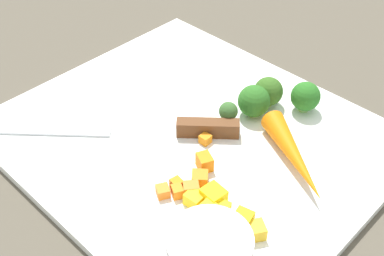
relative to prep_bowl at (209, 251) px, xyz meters
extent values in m
plane|color=brown|center=(0.14, -0.13, -0.03)|extent=(4.00, 4.00, 0.00)
cube|color=white|center=(0.14, -0.13, -0.03)|extent=(0.46, 0.40, 0.01)
cylinder|color=white|center=(0.00, 0.00, 0.00)|extent=(0.08, 0.08, 0.04)
cube|color=silver|center=(0.28, 0.00, -0.02)|extent=(0.14, 0.13, 0.00)
cube|color=brown|center=(0.13, -0.14, -0.01)|extent=(0.07, 0.06, 0.02)
cone|color=orange|center=(0.02, -0.17, 0.00)|extent=(0.13, 0.10, 0.03)
cube|color=orange|center=(0.09, -0.05, -0.01)|extent=(0.01, 0.01, 0.01)
cube|color=orange|center=(0.08, -0.04, -0.01)|extent=(0.02, 0.02, 0.01)
cube|color=orange|center=(0.10, -0.03, -0.01)|extent=(0.02, 0.02, 0.01)
cube|color=orange|center=(0.06, -0.05, -0.02)|extent=(0.01, 0.01, 0.01)
cube|color=orange|center=(0.08, -0.07, -0.01)|extent=(0.03, 0.03, 0.01)
cube|color=orange|center=(0.12, -0.13, -0.01)|extent=(0.01, 0.01, 0.01)
cube|color=orange|center=(0.09, -0.09, -0.01)|extent=(0.02, 0.02, 0.02)
cube|color=orange|center=(0.07, -0.05, -0.01)|extent=(0.02, 0.02, 0.02)
cube|color=yellow|center=(0.03, -0.05, -0.01)|extent=(0.02, 0.02, 0.02)
cube|color=yellow|center=(-0.01, -0.06, -0.01)|extent=(0.02, 0.02, 0.02)
cube|color=yellow|center=(0.06, -0.04, -0.01)|extent=(0.02, 0.02, 0.01)
cube|color=yellow|center=(0.00, -0.06, -0.01)|extent=(0.02, 0.02, 0.02)
cube|color=yellow|center=(0.04, -0.04, -0.01)|extent=(0.02, 0.02, 0.02)
cube|color=yellow|center=(0.05, -0.06, -0.01)|extent=(0.03, 0.02, 0.02)
cylinder|color=#94BE5B|center=(0.11, -0.24, -0.01)|extent=(0.01, 0.01, 0.01)
sphere|color=#366420|center=(0.11, -0.24, 0.00)|extent=(0.04, 0.04, 0.04)
cylinder|color=#83B457|center=(0.12, -0.17, -0.01)|extent=(0.01, 0.01, 0.02)
sphere|color=#3A662E|center=(0.12, -0.17, 0.00)|extent=(0.02, 0.02, 0.02)
cylinder|color=#87C26C|center=(0.07, -0.26, -0.01)|extent=(0.01, 0.01, 0.01)
sphere|color=#2A7023|center=(0.07, -0.26, 0.00)|extent=(0.04, 0.04, 0.04)
cylinder|color=#92B460|center=(0.11, -0.21, -0.01)|extent=(0.01, 0.01, 0.01)
sphere|color=#2D6B23|center=(0.11, -0.21, 0.00)|extent=(0.04, 0.04, 0.04)
camera|label=1|loc=(-0.18, 0.21, 0.40)|focal=46.65mm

